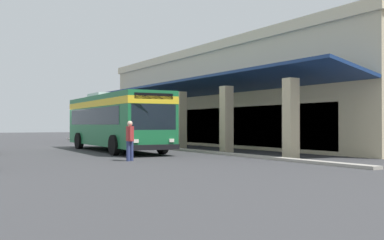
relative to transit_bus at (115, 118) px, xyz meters
name	(u,v)px	position (x,y,z in m)	size (l,w,h in m)	color
ground	(174,144)	(-6.15, 7.13, -1.85)	(120.00, 120.00, 0.00)	#38383A
curb_strip	(146,146)	(-3.18, 3.44, -1.79)	(36.10, 0.50, 0.12)	#9E998E
plaza_building	(260,98)	(-3.18, 13.06, 1.69)	(30.38, 14.44, 7.09)	#C6B793
transit_bus	(115,118)	(0.00, 0.00, 0.00)	(11.31, 3.15, 3.34)	#196638
pedestrian	(130,138)	(7.18, -2.14, -0.93)	(0.64, 0.36, 1.65)	navy
potted_palm	(120,134)	(-10.24, 4.43, -1.10)	(1.78, 1.70, 3.00)	brown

